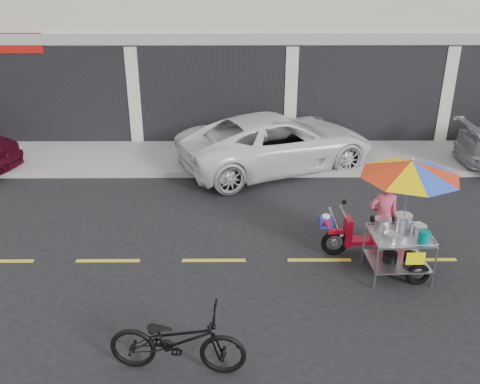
{
  "coord_description": "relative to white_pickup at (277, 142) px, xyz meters",
  "views": [
    {
      "loc": [
        -1.56,
        -8.64,
        5.38
      ],
      "look_at": [
        -1.5,
        0.6,
        1.15
      ],
      "focal_mm": 40.0,
      "sensor_mm": 36.0,
      "label": 1
    }
  ],
  "objects": [
    {
      "name": "near_bicycle",
      "position": [
        -1.89,
        -7.55,
        -0.22
      ],
      "size": [
        1.96,
        0.85,
        1.0
      ],
      "primitive_type": "imported",
      "rotation": [
        0.0,
        0.0,
        1.47
      ],
      "color": "black",
      "rests_on": "ground"
    },
    {
      "name": "white_pickup",
      "position": [
        0.0,
        0.0,
        0.0
      ],
      "size": [
        5.73,
        4.24,
        1.45
      ],
      "primitive_type": "imported",
      "rotation": [
        0.0,
        0.0,
        1.97
      ],
      "color": "silver",
      "rests_on": "ground"
    },
    {
      "name": "centerline",
      "position": [
        0.49,
        -4.7,
        -0.72
      ],
      "size": [
        42.0,
        0.1,
        0.01
      ],
      "primitive_type": "cube",
      "color": "gold",
      "rests_on": "ground"
    },
    {
      "name": "food_vendor_rig",
      "position": [
        1.75,
        -4.88,
        0.67
      ],
      "size": [
        2.25,
        1.77,
        2.22
      ],
      "rotation": [
        0.0,
        0.0,
        0.04
      ],
      "color": "black",
      "rests_on": "ground"
    },
    {
      "name": "ground",
      "position": [
        0.49,
        -4.7,
        -0.72
      ],
      "size": [
        90.0,
        90.0,
        0.0
      ],
      "primitive_type": "plane",
      "color": "black"
    },
    {
      "name": "sidewalk",
      "position": [
        0.49,
        0.8,
        -0.65
      ],
      "size": [
        45.0,
        3.0,
        0.15
      ],
      "primitive_type": "cube",
      "color": "gray",
      "rests_on": "ground"
    }
  ]
}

